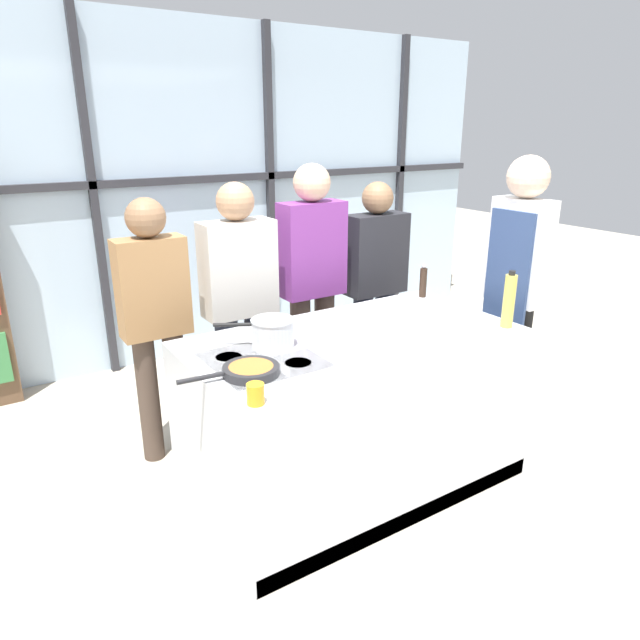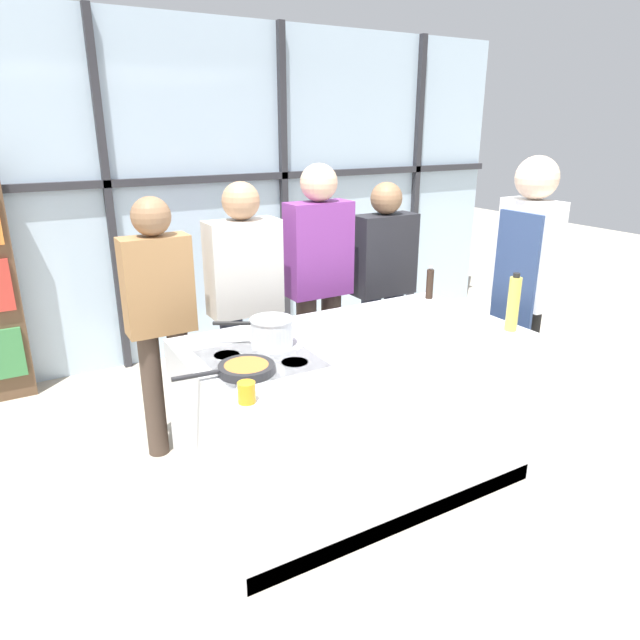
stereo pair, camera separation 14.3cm
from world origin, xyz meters
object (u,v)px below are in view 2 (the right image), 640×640
at_px(spectator_center_left, 245,297).
at_px(mixing_bowl, 420,322).
at_px(spectator_far_right, 383,280).
at_px(white_plate, 390,317).
at_px(oil_bottle, 513,304).
at_px(chef, 524,279).
at_px(frying_pan, 245,369).
at_px(juice_glass_near, 247,392).
at_px(spectator_far_left, 160,313).
at_px(spectator_center_right, 319,277).
at_px(saucepan, 271,331).
at_px(pepper_grinder, 430,283).

bearing_deg(spectator_center_left, mixing_bowl, 124.55).
height_order(spectator_far_right, white_plate, spectator_far_right).
bearing_deg(mixing_bowl, oil_bottle, -31.49).
bearing_deg(chef, oil_bottle, 124.67).
relative_size(frying_pan, juice_glass_near, 5.29).
distance_m(spectator_far_left, spectator_center_right, 1.09).
distance_m(saucepan, pepper_grinder, 1.28).
xyz_separation_m(spectator_center_right, frying_pan, (-0.97, -1.00, -0.08)).
bearing_deg(white_plate, pepper_grinder, 23.09).
bearing_deg(juice_glass_near, white_plate, 26.28).
bearing_deg(spectator_far_right, saucepan, 30.82).
distance_m(frying_pan, juice_glass_near, 0.30).
bearing_deg(spectator_center_left, white_plate, 131.73).
bearing_deg(spectator_center_left, oil_bottle, 131.81).
height_order(spectator_center_left, mixing_bowl, spectator_center_left).
bearing_deg(spectator_far_left, saucepan, 116.36).
bearing_deg(white_plate, spectator_far_left, 149.03).
height_order(spectator_far_left, mixing_bowl, spectator_far_left).
distance_m(frying_pan, pepper_grinder, 1.60).
distance_m(white_plate, mixing_bowl, 0.24).
relative_size(spectator_far_left, juice_glass_near, 17.99).
height_order(frying_pan, oil_bottle, oil_bottle).
bearing_deg(saucepan, spectator_center_right, 46.40).
distance_m(spectator_far_left, pepper_grinder, 1.71).
distance_m(spectator_far_left, white_plate, 1.36).
relative_size(spectator_far_right, pepper_grinder, 7.28).
bearing_deg(spectator_center_right, pepper_grinder, 137.16).
bearing_deg(mixing_bowl, spectator_center_left, 124.55).
bearing_deg(chef, spectator_far_left, 65.02).
relative_size(saucepan, oil_bottle, 1.15).
distance_m(spectator_far_right, pepper_grinder, 0.51).
distance_m(spectator_far_right, oil_bottle, 1.22).
height_order(saucepan, pepper_grinder, pepper_grinder).
bearing_deg(mixing_bowl, spectator_center_right, 96.38).
height_order(spectator_center_left, spectator_center_right, spectator_center_right).
bearing_deg(white_plate, saucepan, -176.46).
distance_m(spectator_center_right, oil_bottle, 1.32).
bearing_deg(saucepan, white_plate, 3.54).
distance_m(mixing_bowl, juice_glass_near, 1.23).
bearing_deg(oil_bottle, pepper_grinder, 89.18).
bearing_deg(oil_bottle, juice_glass_near, -177.53).
xyz_separation_m(spectator_center_right, juice_glass_near, (-1.08, -1.28, -0.06)).
distance_m(frying_pan, oil_bottle, 1.52).
bearing_deg(pepper_grinder, oil_bottle, -90.82).
distance_m(spectator_center_left, spectator_center_right, 0.55).
bearing_deg(white_plate, juice_glass_near, -153.72).
height_order(spectator_far_left, frying_pan, spectator_far_left).
xyz_separation_m(saucepan, mixing_bowl, (0.82, -0.19, -0.04)).
bearing_deg(mixing_bowl, juice_glass_near, -164.32).
bearing_deg(spectator_center_left, pepper_grinder, 155.11).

